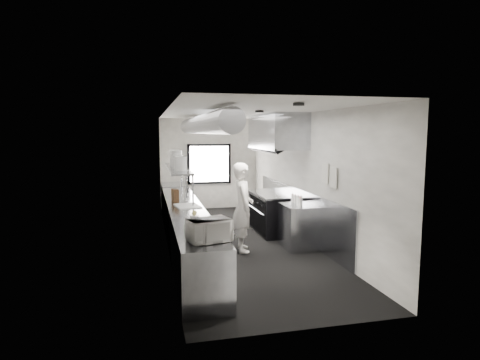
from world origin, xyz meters
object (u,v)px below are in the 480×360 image
plate_stack_a (181,164)px  plate_stack_c (176,159)px  squeeze_bottle_a (300,203)px  squeeze_bottle_c (298,200)px  small_plate (194,216)px  cutting_board (188,206)px  exhaust_hood (276,132)px  far_work_table (174,200)px  plate_stack_d (175,158)px  microwave (209,230)px  squeeze_bottle_e (292,198)px  bottle_station (299,226)px  pass_shelf (178,169)px  deli_tub_a (190,235)px  squeeze_bottle_d (295,199)px  line_cook (243,207)px  squeeze_bottle_b (301,201)px  plate_stack_b (178,162)px  prep_counter (187,230)px  deli_tub_b (188,227)px  range (273,212)px  knife_block (175,195)px

plate_stack_a → plate_stack_c: (-0.03, 0.95, 0.04)m
squeeze_bottle_a → squeeze_bottle_c: 0.22m
small_plate → cutting_board: 0.98m
exhaust_hood → squeeze_bottle_a: 2.17m
far_work_table → plate_stack_d: 2.07m
plate_stack_d → small_plate: bearing=-87.4°
microwave → squeeze_bottle_e: (2.20, 2.64, -0.07)m
bottle_station → squeeze_bottle_a: 0.61m
pass_shelf → small_plate: (0.11, -2.34, -0.63)m
deli_tub_a → plate_stack_d: size_ratio=0.33×
plate_stack_d → squeeze_bottle_d: plate_stack_d is taller
far_work_table → squeeze_bottle_d: size_ratio=6.98×
line_cook → deli_tub_a: (-1.28, -2.17, 0.05)m
plate_stack_d → squeeze_bottle_b: size_ratio=1.91×
pass_shelf → microwave: (0.11, -4.01, -0.48)m
exhaust_hood → plate_stack_d: exhaust_hood is taller
pass_shelf → squeeze_bottle_e: bearing=-30.7°
plate_stack_b → squeeze_bottle_d: size_ratio=1.71×
prep_counter → deli_tub_b: (-0.14, -1.82, 0.50)m
bottle_station → small_plate: bearing=-164.1°
range → deli_tub_b: (-2.33, -3.02, 0.48)m
microwave → cutting_board: microwave is taller
deli_tub_b → knife_block: size_ratio=0.49×
knife_block → squeeze_bottle_c: bearing=-34.2°
plate_stack_b → plate_stack_c: bearing=90.8°
small_plate → squeeze_bottle_e: 2.41m
line_cook → squeeze_bottle_c: line_cook is taller
line_cook → squeeze_bottle_e: line_cook is taller
small_plate → squeeze_bottle_c: size_ratio=0.81×
deli_tub_a → squeeze_bottle_a: 3.01m
squeeze_bottle_b → small_plate: bearing=-166.9°
range → plate_stack_c: bearing=167.3°
squeeze_bottle_d → line_cook: bearing=-173.1°
deli_tub_a → squeeze_bottle_c: size_ratio=0.63×
knife_block → squeeze_bottle_b: (2.44, -1.12, -0.03)m
squeeze_bottle_b → squeeze_bottle_c: (-0.03, 0.08, -0.00)m
far_work_table → squeeze_bottle_a: bearing=-62.0°
line_cook → deli_tub_a: line_cook is taller
range → squeeze_bottle_b: (0.10, -1.52, 0.53)m
line_cook → squeeze_bottle_c: bearing=-90.7°
exhaust_hood → plate_stack_b: (-2.30, 0.06, -0.67)m
squeeze_bottle_c → squeeze_bottle_e: squeeze_bottle_c is taller
deli_tub_a → squeeze_bottle_a: (2.37, 1.86, 0.05)m
deli_tub_a → deli_tub_b: deli_tub_b is taller
small_plate → squeeze_bottle_d: size_ratio=0.93×
deli_tub_a → plate_stack_b: size_ratio=0.42×
range → squeeze_bottle_d: (0.09, -1.20, 0.52)m
squeeze_bottle_e → far_work_table: bearing=122.4°
deli_tub_a → line_cook: bearing=59.5°
plate_stack_c → far_work_table: bearing=88.4°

